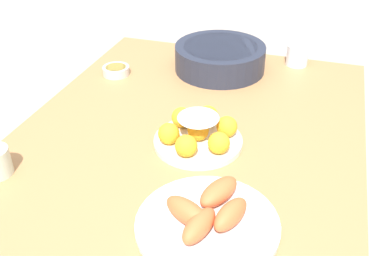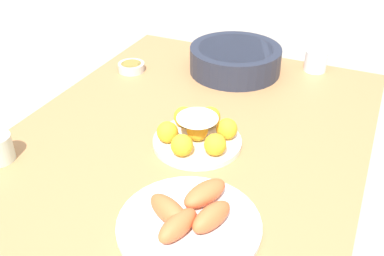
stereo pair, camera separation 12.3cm
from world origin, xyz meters
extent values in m
cylinder|color=#A87547|center=(0.60, -0.44, 0.34)|extent=(0.06, 0.06, 0.67)
cylinder|color=#A87547|center=(0.60, 0.44, 0.34)|extent=(0.06, 0.06, 0.67)
cube|color=#A87547|center=(0.00, 0.00, 0.69)|extent=(1.29, 0.98, 0.03)
cylinder|color=silver|center=(-0.03, -0.04, 0.71)|extent=(0.24, 0.24, 0.02)
sphere|color=#F4A823|center=(0.05, -0.05, 0.75)|extent=(0.06, 0.06, 0.06)
sphere|color=#F4A823|center=(0.02, 0.02, 0.75)|extent=(0.06, 0.06, 0.06)
sphere|color=#F4A823|center=(-0.07, 0.03, 0.75)|extent=(0.06, 0.06, 0.06)
sphere|color=#F4A823|center=(-0.11, -0.03, 0.75)|extent=(0.06, 0.06, 0.06)
sphere|color=#F4A823|center=(-0.07, -0.11, 0.75)|extent=(0.06, 0.06, 0.06)
sphere|color=#F4A823|center=(0.01, -0.11, 0.75)|extent=(0.06, 0.06, 0.06)
ellipsoid|color=white|center=(-0.03, -0.04, 0.79)|extent=(0.11, 0.11, 0.02)
sphere|color=#F4A823|center=(-0.03, -0.04, 0.75)|extent=(0.06, 0.06, 0.06)
cylinder|color=#232838|center=(0.46, 0.02, 0.75)|extent=(0.32, 0.32, 0.09)
cylinder|color=brown|center=(0.46, 0.02, 0.79)|extent=(0.27, 0.27, 0.01)
cylinder|color=beige|center=(0.31, 0.36, 0.72)|extent=(0.09, 0.09, 0.03)
cylinder|color=olive|center=(0.31, 0.36, 0.73)|extent=(0.07, 0.07, 0.01)
cylinder|color=silver|center=(-0.32, -0.15, 0.71)|extent=(0.31, 0.31, 0.01)
ellipsoid|color=#E06033|center=(-0.25, -0.16, 0.74)|extent=(0.13, 0.10, 0.05)
ellipsoid|color=#E06033|center=(-0.33, -0.11, 0.74)|extent=(0.10, 0.13, 0.05)
ellipsoid|color=#E06033|center=(-0.36, -0.15, 0.74)|extent=(0.12, 0.07, 0.05)
ellipsoid|color=#E06033|center=(-0.31, -0.20, 0.74)|extent=(0.12, 0.08, 0.05)
cylinder|color=white|center=(0.58, -0.24, 0.74)|extent=(0.08, 0.08, 0.08)
camera|label=1|loc=(-1.01, -0.33, 1.41)|focal=42.00mm
camera|label=2|loc=(-0.96, -0.45, 1.41)|focal=42.00mm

